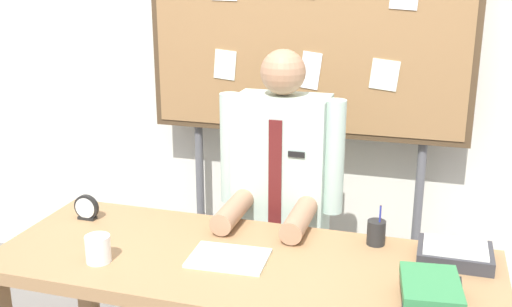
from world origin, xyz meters
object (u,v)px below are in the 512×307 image
object	(u,v)px
open_notebook	(229,258)
desk_clock	(86,208)
bulletin_board	(306,34)
coffee_mug	(98,249)
person	(281,221)
paper_tray	(455,254)
pen_holder	(376,232)
book_stack	(432,294)
desk	(243,281)

from	to	relation	value
open_notebook	desk_clock	xyz separation A→B (m)	(-0.69, 0.18, 0.04)
bulletin_board	desk_clock	size ratio (longest dim) A/B	18.70
bulletin_board	coffee_mug	distance (m)	1.42
person	desk_clock	size ratio (longest dim) A/B	13.44
bulletin_board	paper_tray	xyz separation A→B (m)	(0.73, -0.78, -0.68)
bulletin_board	pen_holder	distance (m)	1.07
book_stack	paper_tray	size ratio (longest dim) A/B	1.05
book_stack	desk_clock	distance (m)	1.43
desk	book_stack	distance (m)	0.69
open_notebook	paper_tray	xyz separation A→B (m)	(0.78, 0.23, 0.02)
desk_clock	open_notebook	bearing A→B (deg)	-14.42
person	coffee_mug	distance (m)	0.87
book_stack	coffee_mug	distance (m)	1.15
desk	pen_holder	distance (m)	0.54
book_stack	coffee_mug	xyz separation A→B (m)	(-1.15, -0.03, 0.01)
open_notebook	desk_clock	size ratio (longest dim) A/B	2.62
desk	bulletin_board	size ratio (longest dim) A/B	0.92
bulletin_board	pen_holder	world-z (taller)	bulletin_board
pen_holder	book_stack	bearing A→B (deg)	-61.89
desk	paper_tray	world-z (taller)	paper_tray
open_notebook	desk	bearing A→B (deg)	23.28
bulletin_board	open_notebook	world-z (taller)	bulletin_board
desk_clock	coffee_mug	bearing A→B (deg)	-52.62
person	coffee_mug	world-z (taller)	person
book_stack	coffee_mug	world-z (taller)	coffee_mug
open_notebook	paper_tray	bearing A→B (deg)	16.15
open_notebook	paper_tray	size ratio (longest dim) A/B	1.07
pen_holder	coffee_mug	bearing A→B (deg)	-155.13
coffee_mug	pen_holder	xyz separation A→B (m)	(0.93, 0.43, -0.00)
desk_clock	bulletin_board	bearing A→B (deg)	48.43
desk	desk_clock	distance (m)	0.77
person	paper_tray	size ratio (longest dim) A/B	5.50
open_notebook	pen_holder	size ratio (longest dim) A/B	1.74
desk	open_notebook	xyz separation A→B (m)	(-0.05, -0.02, 0.10)
desk	open_notebook	size ratio (longest dim) A/B	6.56
open_notebook	paper_tray	world-z (taller)	paper_tray
desk_clock	coffee_mug	world-z (taller)	desk_clock
open_notebook	pen_holder	world-z (taller)	pen_holder
paper_tray	book_stack	bearing A→B (deg)	-101.96
paper_tray	coffee_mug	bearing A→B (deg)	-162.92
person	book_stack	xyz separation A→B (m)	(0.66, -0.68, 0.12)
paper_tray	pen_holder	bearing A→B (deg)	168.50
desk_clock	coffee_mug	distance (m)	0.41
bulletin_board	desk_clock	xyz separation A→B (m)	(-0.74, -0.83, -0.66)
desk	paper_tray	distance (m)	0.77
book_stack	person	bearing A→B (deg)	134.09
person	book_stack	world-z (taller)	person
bulletin_board	paper_tray	size ratio (longest dim) A/B	7.66
person	paper_tray	xyz separation A→B (m)	(0.73, -0.34, 0.11)
bulletin_board	book_stack	size ratio (longest dim) A/B	7.27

